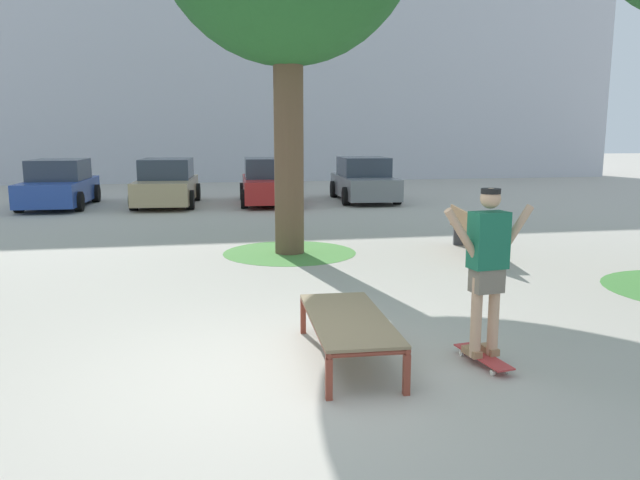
{
  "coord_description": "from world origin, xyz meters",
  "views": [
    {
      "loc": [
        -0.66,
        -5.57,
        2.3
      ],
      "look_at": [
        0.77,
        1.79,
        1.0
      ],
      "focal_mm": 34.42,
      "sensor_mm": 36.0,
      "label": 1
    }
  ],
  "objects": [
    {
      "name": "car_grey",
      "position": [
        4.9,
        15.09,
        0.69
      ],
      "size": [
        2.11,
        4.29,
        1.5
      ],
      "color": "slate",
      "rests_on": "ground"
    },
    {
      "name": "car_red",
      "position": [
        1.57,
        14.89,
        0.69
      ],
      "size": [
        2.09,
        4.29,
        1.5
      ],
      "color": "red",
      "rests_on": "ground"
    },
    {
      "name": "skateboard",
      "position": [
        2.08,
        -0.1,
        0.08
      ],
      "size": [
        0.3,
        0.82,
        0.09
      ],
      "color": "#B23333",
      "rests_on": "ground"
    },
    {
      "name": "ground_plane",
      "position": [
        0.0,
        0.0,
        0.0
      ],
      "size": [
        120.0,
        120.0,
        0.0
      ],
      "primitive_type": "plane",
      "color": "#B2AA9E"
    },
    {
      "name": "building_facade",
      "position": [
        0.62,
        26.3,
        5.65
      ],
      "size": [
        40.37,
        4.0,
        11.3
      ],
      "primitive_type": "cube",
      "color": "silver",
      "rests_on": "ground"
    },
    {
      "name": "car_blue",
      "position": [
        -5.08,
        15.13,
        0.69
      ],
      "size": [
        2.02,
        4.25,
        1.5
      ],
      "color": "#28479E",
      "rests_on": "ground"
    },
    {
      "name": "skate_box",
      "position": [
        0.77,
        0.29,
        0.41
      ],
      "size": [
        0.84,
        1.93,
        0.46
      ],
      "color": "brown",
      "rests_on": "ground"
    },
    {
      "name": "skater",
      "position": [
        2.08,
        -0.1,
        1.07
      ],
      "size": [
        1.0,
        0.32,
        1.69
      ],
      "color": "tan",
      "rests_on": "skateboard"
    },
    {
      "name": "grass_patch_mid_back",
      "position": [
        1.0,
        6.13,
        0.0
      ],
      "size": [
        2.6,
        2.6,
        0.01
      ],
      "primitive_type": "cylinder",
      "color": "#519342",
      "rests_on": "ground"
    },
    {
      "name": "car_tan",
      "position": [
        -1.75,
        15.01,
        0.69
      ],
      "size": [
        2.15,
        4.31,
        1.5
      ],
      "color": "tan",
      "rests_on": "ground"
    },
    {
      "name": "park_bench",
      "position": [
        4.45,
        5.35,
        0.45
      ],
      "size": [
        0.88,
        2.44,
        0.83
      ],
      "color": "brown",
      "rests_on": "ground"
    }
  ]
}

